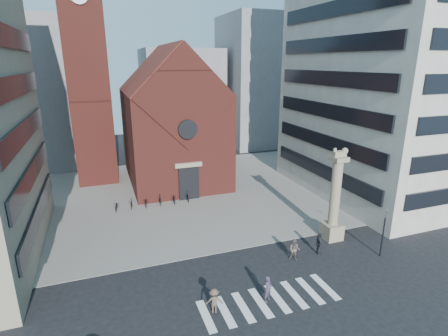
{
  "coord_description": "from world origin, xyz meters",
  "views": [
    {
      "loc": [
        -9.28,
        -21.05,
        15.76
      ],
      "look_at": [
        1.21,
        8.0,
        6.33
      ],
      "focal_mm": 28.0,
      "sensor_mm": 36.0,
      "label": 1
    }
  ],
  "objects_px": {
    "lion_column": "(334,204)",
    "traffic_light": "(383,232)",
    "pedestrian_0": "(268,289)",
    "pedestrian_2": "(319,244)",
    "pedestrian_1": "(294,250)",
    "scooter_0": "(116,206)"
  },
  "relations": [
    {
      "from": "lion_column",
      "to": "pedestrian_1",
      "type": "height_order",
      "value": "lion_column"
    },
    {
      "from": "pedestrian_0",
      "to": "pedestrian_1",
      "type": "bearing_deg",
      "value": 10.63
    },
    {
      "from": "traffic_light",
      "to": "scooter_0",
      "type": "relative_size",
      "value": 2.3
    },
    {
      "from": "traffic_light",
      "to": "scooter_0",
      "type": "xyz_separation_m",
      "value": [
        -20.38,
        17.35,
        -1.75
      ]
    },
    {
      "from": "lion_column",
      "to": "pedestrian_0",
      "type": "bearing_deg",
      "value": -148.09
    },
    {
      "from": "lion_column",
      "to": "traffic_light",
      "type": "height_order",
      "value": "lion_column"
    },
    {
      "from": "lion_column",
      "to": "pedestrian_2",
      "type": "height_order",
      "value": "lion_column"
    },
    {
      "from": "lion_column",
      "to": "pedestrian_2",
      "type": "relative_size",
      "value": 4.38
    },
    {
      "from": "lion_column",
      "to": "pedestrian_1",
      "type": "xyz_separation_m",
      "value": [
        -5.18,
        -2.05,
        -2.53
      ]
    },
    {
      "from": "lion_column",
      "to": "scooter_0",
      "type": "distance_m",
      "value": 22.91
    },
    {
      "from": "lion_column",
      "to": "scooter_0",
      "type": "bearing_deg",
      "value": 144.02
    },
    {
      "from": "lion_column",
      "to": "pedestrian_0",
      "type": "distance_m",
      "value": 11.56
    },
    {
      "from": "lion_column",
      "to": "pedestrian_1",
      "type": "distance_m",
      "value": 6.11
    },
    {
      "from": "pedestrian_0",
      "to": "pedestrian_1",
      "type": "relative_size",
      "value": 1.02
    },
    {
      "from": "lion_column",
      "to": "pedestrian_0",
      "type": "xyz_separation_m",
      "value": [
        -9.58,
        -5.97,
        -2.51
      ]
    },
    {
      "from": "pedestrian_0",
      "to": "scooter_0",
      "type": "xyz_separation_m",
      "value": [
        -8.81,
        19.32,
        -0.41
      ]
    },
    {
      "from": "pedestrian_1",
      "to": "scooter_0",
      "type": "xyz_separation_m",
      "value": [
        -13.21,
        15.41,
        -0.39
      ]
    },
    {
      "from": "lion_column",
      "to": "pedestrian_2",
      "type": "xyz_separation_m",
      "value": [
        -2.73,
        -1.97,
        -2.47
      ]
    },
    {
      "from": "traffic_light",
      "to": "pedestrian_0",
      "type": "xyz_separation_m",
      "value": [
        -11.57,
        -1.97,
        -1.34
      ]
    },
    {
      "from": "pedestrian_0",
      "to": "scooter_0",
      "type": "distance_m",
      "value": 21.24
    },
    {
      "from": "pedestrian_1",
      "to": "pedestrian_2",
      "type": "relative_size",
      "value": 0.94
    },
    {
      "from": "pedestrian_2",
      "to": "scooter_0",
      "type": "relative_size",
      "value": 1.06
    }
  ]
}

